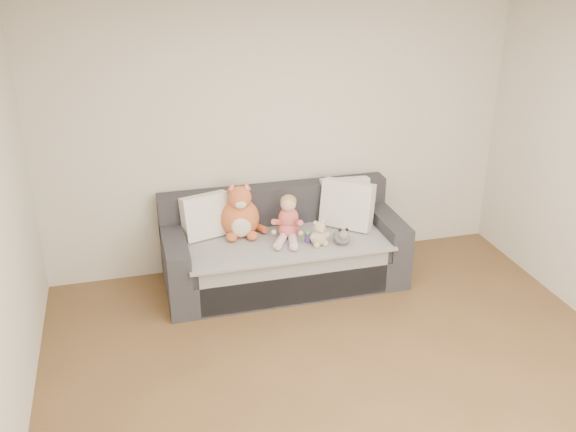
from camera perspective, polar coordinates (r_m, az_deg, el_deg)
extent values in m
plane|color=brown|center=(4.59, 7.58, -17.86)|extent=(5.00, 5.00, 0.00)
plane|color=white|center=(3.47, 9.97, 16.19)|extent=(5.00, 5.00, 0.00)
plane|color=beige|center=(6.06, -0.68, 7.20)|extent=(4.50, 0.00, 4.50)
cube|color=#27272B|center=(6.05, -0.37, -4.64)|extent=(2.20, 0.90, 0.30)
cube|color=#27272B|center=(5.92, -0.30, -2.86)|extent=(1.90, 0.80, 0.15)
cube|color=#27272B|center=(6.14, -1.21, 0.98)|extent=(2.20, 0.20, 0.40)
cube|color=#27272B|center=(5.77, -10.04, -3.18)|extent=(0.20, 0.90, 0.30)
cube|color=#27272B|center=(6.22, 8.57, -1.01)|extent=(0.20, 0.90, 0.30)
cube|color=#9C9C9F|center=(5.87, -0.25, -2.19)|extent=(1.85, 0.88, 0.02)
cube|color=#9C9C9F|center=(5.65, 0.77, -6.03)|extent=(1.70, 0.02, 0.41)
cube|color=silver|center=(5.89, -7.32, -0.01)|extent=(0.47, 0.31, 0.41)
cube|color=silver|center=(6.20, 5.08, 1.45)|extent=(0.48, 0.25, 0.44)
cube|color=silver|center=(6.06, 5.29, 1.02)|extent=(0.51, 0.49, 0.46)
ellipsoid|color=#D5634B|center=(5.88, 0.03, -1.19)|extent=(0.20, 0.16, 0.16)
ellipsoid|color=#D5634B|center=(5.84, 0.04, -0.15)|extent=(0.19, 0.16, 0.21)
ellipsoid|color=#DBAA8C|center=(5.77, 0.03, 1.06)|extent=(0.14, 0.14, 0.14)
ellipsoid|color=tan|center=(5.78, 0.04, 1.34)|extent=(0.15, 0.15, 0.11)
cylinder|color=#D5634B|center=(5.80, -0.94, -0.56)|extent=(0.16, 0.18, 0.13)
cylinder|color=#D5634B|center=(5.78, 0.91, -0.62)|extent=(0.06, 0.19, 0.13)
ellipsoid|color=#DBAA8C|center=(5.76, -1.28, -1.44)|extent=(0.05, 0.05, 0.05)
ellipsoid|color=#DBAA8C|center=(5.74, 1.13, -1.53)|extent=(0.05, 0.05, 0.05)
cylinder|color=#E5B2C6|center=(5.75, -0.66, -2.26)|extent=(0.18, 0.25, 0.08)
cylinder|color=#E5B2C6|center=(5.74, 0.45, -2.30)|extent=(0.12, 0.26, 0.08)
ellipsoid|color=#DBAA8C|center=(5.65, -0.92, -2.84)|extent=(0.05, 0.08, 0.04)
ellipsoid|color=#DBAA8C|center=(5.64, 0.50, -2.89)|extent=(0.05, 0.08, 0.04)
ellipsoid|color=#C5562B|center=(5.91, -4.28, -0.21)|extent=(0.36, 0.30, 0.38)
ellipsoid|color=beige|center=(5.81, -4.16, -0.95)|extent=(0.19, 0.08, 0.21)
ellipsoid|color=#C5562B|center=(5.80, -4.32, 1.62)|extent=(0.22, 0.22, 0.22)
ellipsoid|color=beige|center=(5.73, -4.23, 1.01)|extent=(0.10, 0.07, 0.08)
cone|color=#C5562B|center=(5.80, -5.03, 2.67)|extent=(0.09, 0.09, 0.08)
cone|color=pink|center=(5.78, -5.01, 2.57)|extent=(0.06, 0.06, 0.05)
cone|color=#C5562B|center=(5.80, -3.73, 2.74)|extent=(0.09, 0.09, 0.08)
cone|color=pink|center=(5.79, -3.72, 2.65)|extent=(0.06, 0.06, 0.05)
ellipsoid|color=#C5562B|center=(5.83, -5.04, -1.87)|extent=(0.10, 0.12, 0.08)
ellipsoid|color=#C5562B|center=(5.84, -3.21, -1.76)|extent=(0.10, 0.12, 0.08)
cylinder|color=#C5562B|center=(6.02, -2.68, -0.98)|extent=(0.16, 0.25, 0.09)
ellipsoid|color=tan|center=(5.74, 2.75, -1.92)|extent=(0.15, 0.13, 0.15)
ellipsoid|color=tan|center=(5.69, 2.81, -1.03)|extent=(0.11, 0.11, 0.11)
ellipsoid|color=tan|center=(5.66, 2.44, -0.62)|extent=(0.04, 0.04, 0.04)
ellipsoid|color=tan|center=(5.69, 3.12, -0.50)|extent=(0.04, 0.04, 0.04)
ellipsoid|color=beige|center=(5.66, 3.00, -1.30)|extent=(0.04, 0.04, 0.04)
ellipsoid|color=tan|center=(5.69, 2.21, -1.91)|extent=(0.06, 0.06, 0.06)
ellipsoid|color=tan|center=(5.74, 3.47, -1.66)|extent=(0.06, 0.06, 0.06)
ellipsoid|color=tan|center=(5.71, 2.57, -2.61)|extent=(0.06, 0.06, 0.06)
ellipsoid|color=tan|center=(5.74, 3.33, -2.45)|extent=(0.06, 0.06, 0.06)
ellipsoid|color=white|center=(5.78, 4.79, -1.83)|extent=(0.15, 0.19, 0.14)
ellipsoid|color=white|center=(5.68, 4.96, -1.70)|extent=(0.09, 0.09, 0.09)
ellipsoid|color=black|center=(5.67, 4.65, -1.24)|extent=(0.03, 0.03, 0.03)
ellipsoid|color=black|center=(5.68, 5.25, -1.22)|extent=(0.03, 0.03, 0.03)
cylinder|color=#593694|center=(5.80, 1.81, -1.90)|extent=(0.08, 0.08, 0.09)
cone|color=green|center=(5.77, 1.82, -1.39)|extent=(0.07, 0.07, 0.04)
cylinder|color=green|center=(5.77, 1.41, -1.95)|extent=(0.02, 0.02, 0.06)
cylinder|color=green|center=(5.81, 2.21, -1.76)|extent=(0.02, 0.02, 0.06)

